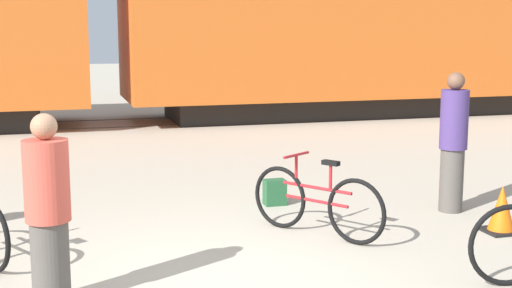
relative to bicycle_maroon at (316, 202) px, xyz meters
The scene contains 8 objects.
ground_plane 1.92m from the bicycle_maroon, 143.17° to the right, with size 80.00×80.00×0.00m, color #B2A893.
rail_near 9.63m from the bicycle_maroon, 99.01° to the left, with size 40.84×0.07×0.01m, color #4C4238.
rail_far 11.05m from the bicycle_maroon, 97.84° to the left, with size 40.84×0.07×0.01m, color #4C4238.
bicycle_maroon is the anchor object (origin of this frame).
person_in_purple 2.17m from the bicycle_maroon, 14.68° to the left, with size 0.35×0.35×1.78m.
person_in_red 3.17m from the bicycle_maroon, 156.67° to the right, with size 0.38×0.38×1.64m.
backpack 1.49m from the bicycle_maroon, 90.86° to the left, with size 0.28×0.20×0.34m.
traffic_cone 2.15m from the bicycle_maroon, 12.45° to the right, with size 0.40×0.40×0.55m.
Camera 1 is at (-1.32, -6.17, 2.34)m, focal length 50.00 mm.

